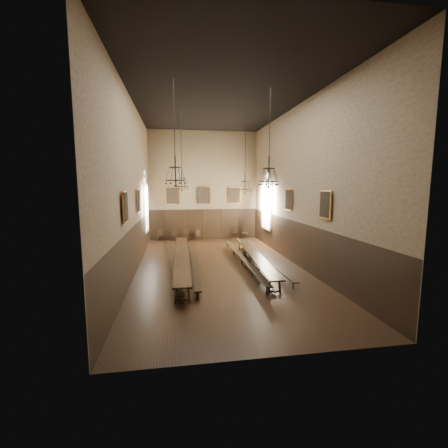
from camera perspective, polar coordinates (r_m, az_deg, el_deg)
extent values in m
cube|color=black|center=(16.99, -0.93, -8.23)|extent=(9.00, 18.00, 0.02)
cube|color=black|center=(16.93, -1.00, 22.61)|extent=(9.00, 18.00, 0.02)
cube|color=#8D7A57|center=(25.30, -3.91, 7.27)|extent=(9.00, 0.02, 9.00)
cube|color=#8D7A57|center=(7.54, 8.94, 6.68)|extent=(9.00, 0.02, 9.00)
cube|color=#8D7A57|center=(16.33, -16.95, 6.85)|extent=(0.02, 18.00, 9.00)
cube|color=#8D7A57|center=(17.57, 13.86, 6.98)|extent=(0.02, 18.00, 9.00)
cube|color=black|center=(16.48, -8.06, -5.93)|extent=(0.91, 10.60, 0.07)
cube|color=black|center=(16.97, 5.85, -5.79)|extent=(1.24, 9.48, 0.07)
cube|color=black|center=(16.69, -9.67, -6.97)|extent=(0.91, 10.74, 0.05)
cube|color=black|center=(16.83, -5.56, -6.87)|extent=(0.69, 10.08, 0.05)
cube|color=black|center=(17.37, 3.47, -6.35)|extent=(0.32, 10.35, 0.05)
cube|color=black|center=(17.56, 7.54, -6.44)|extent=(0.54, 9.06, 0.05)
cube|color=black|center=(25.10, -11.98, -2.18)|extent=(0.50, 0.50, 0.05)
cube|color=black|center=(25.23, -11.98, -1.57)|extent=(0.41, 0.13, 0.49)
cube|color=black|center=(25.10, -9.48, -2.13)|extent=(0.42, 0.42, 0.05)
cube|color=black|center=(25.23, -9.49, -1.52)|extent=(0.41, 0.05, 0.49)
cube|color=black|center=(25.07, -7.26, -2.06)|extent=(0.47, 0.47, 0.05)
cube|color=black|center=(25.21, -7.28, -1.42)|extent=(0.43, 0.09, 0.51)
cube|color=black|center=(25.14, -4.89, -2.11)|extent=(0.47, 0.47, 0.05)
cube|color=black|center=(25.27, -4.92, -1.55)|extent=(0.38, 0.13, 0.45)
cube|color=black|center=(25.57, 1.95, -1.81)|extent=(0.54, 0.54, 0.05)
cube|color=black|center=(25.71, 1.88, -1.19)|extent=(0.42, 0.18, 0.51)
cube|color=black|center=(25.69, 3.98, -1.75)|extent=(0.44, 0.44, 0.05)
cube|color=black|center=(25.83, 3.89, -1.11)|extent=(0.44, 0.04, 0.53)
cylinder|color=black|center=(19.24, -8.19, 15.35)|extent=(0.03, 0.03, 3.51)
torus|color=black|center=(19.06, -8.04, 7.06)|extent=(0.82, 0.82, 0.05)
torus|color=black|center=(19.06, -8.07, 8.66)|extent=(0.52, 0.52, 0.04)
cylinder|color=black|center=(19.06, -8.06, 8.37)|extent=(0.06, 0.06, 1.16)
cylinder|color=black|center=(19.85, 4.11, 14.89)|extent=(0.03, 0.03, 3.69)
torus|color=black|center=(19.69, 4.03, 6.56)|extent=(0.83, 0.83, 0.05)
torus|color=black|center=(19.69, 4.05, 8.13)|extent=(0.53, 0.53, 0.04)
cylinder|color=black|center=(19.69, 4.04, 7.84)|extent=(0.06, 0.06, 1.18)
cylinder|color=black|center=(13.61, -9.47, 19.38)|extent=(0.03, 0.03, 3.16)
torus|color=black|center=(13.32, -9.22, 8.22)|extent=(0.85, 0.85, 0.05)
torus|color=black|center=(13.34, -9.27, 10.59)|extent=(0.54, 0.54, 0.04)
cylinder|color=black|center=(13.33, -9.26, 10.16)|extent=(0.06, 0.06, 1.20)
cylinder|color=black|center=(14.79, 8.72, 18.59)|extent=(0.03, 0.03, 3.08)
torus|color=black|center=(14.51, 8.51, 8.04)|extent=(0.95, 0.95, 0.06)
torus|color=black|center=(14.53, 8.56, 10.45)|extent=(0.60, 0.60, 0.04)
cylinder|color=black|center=(14.52, 8.55, 10.01)|extent=(0.07, 0.07, 1.34)
cube|color=#CB8330|center=(25.08, -9.81, 5.35)|extent=(1.10, 0.12, 1.40)
cube|color=black|center=(25.08, -9.81, 5.35)|extent=(0.98, 0.02, 1.28)
cube|color=#CB8330|center=(25.19, -3.86, 5.45)|extent=(1.10, 0.12, 1.40)
cube|color=black|center=(25.19, -3.86, 5.45)|extent=(0.98, 0.02, 1.28)
cube|color=#CB8330|center=(25.56, 1.98, 5.49)|extent=(1.10, 0.12, 1.40)
cube|color=black|center=(25.56, 1.98, 5.49)|extent=(0.98, 0.02, 1.28)
cube|color=#CB8330|center=(17.33, -15.98, 4.25)|extent=(0.12, 1.00, 1.30)
cube|color=black|center=(17.33, -15.98, 4.25)|extent=(0.02, 0.88, 1.18)
cube|color=#CB8330|center=(12.88, -18.31, 3.14)|extent=(0.12, 1.00, 1.30)
cube|color=black|center=(12.88, -18.31, 3.14)|extent=(0.02, 0.88, 1.18)
cube|color=#CB8330|center=(18.47, 12.20, 4.56)|extent=(0.12, 1.00, 1.30)
cube|color=black|center=(18.47, 12.20, 4.56)|extent=(0.02, 0.88, 1.18)
cube|color=#CB8330|center=(14.38, 18.73, 3.54)|extent=(0.12, 1.00, 1.30)
cube|color=black|center=(14.38, 18.73, 3.54)|extent=(0.02, 0.88, 1.18)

